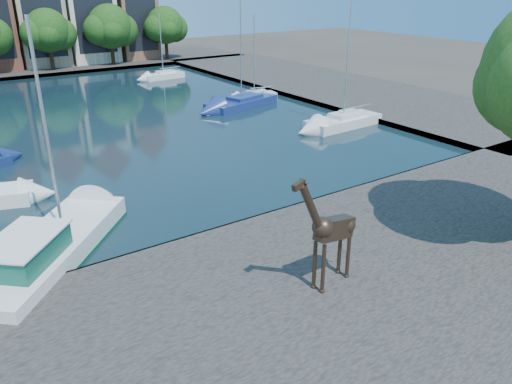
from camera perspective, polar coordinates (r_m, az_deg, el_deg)
ground at (r=25.04m, az=1.52°, el=-3.26°), size 160.00×160.00×0.00m
water_basin at (r=45.54m, az=-16.57°, el=8.04°), size 38.00×50.00×0.08m
near_quay at (r=20.40m, az=13.26°, el=-9.75°), size 50.00×14.00×0.50m
far_quay at (r=76.10m, az=-24.60°, el=12.83°), size 60.00×16.00×0.50m
right_quay at (r=57.91m, az=7.91°, el=12.03°), size 14.00×52.00×0.50m
townhouse_east_inner at (r=75.77m, az=-24.03°, el=18.65°), size 5.94×9.18×15.79m
townhouse_east_mid at (r=77.32m, az=-19.13°, el=19.65°), size 6.43×9.18×16.65m
townhouse_east_end at (r=79.43m, az=-14.30°, el=19.50°), size 5.44×9.18×14.43m
far_tree_mid_east at (r=70.59m, az=-22.64°, el=16.52°), size 7.02×5.40×7.52m
far_tree_east at (r=72.74m, az=-16.28°, el=17.55°), size 7.54×5.80×7.84m
far_tree_far_east at (r=75.69m, az=-10.28°, el=18.13°), size 6.76×5.20×7.36m
giraffe_statue at (r=18.19m, az=8.48°, el=-4.29°), size 3.29×0.88×4.71m
motorsailer at (r=22.61m, az=-22.87°, el=-5.92°), size 8.52×9.02×9.84m
sailboat_right_a at (r=41.56m, az=9.96°, el=8.19°), size 6.86×2.70×12.18m
sailboat_right_b at (r=47.91m, az=-1.67°, el=10.36°), size 7.91×4.41×10.50m
sailboat_right_c at (r=50.80m, az=-0.20°, el=11.07°), size 4.61×2.24×8.05m
sailboat_right_d at (r=63.11m, az=-10.54°, el=13.07°), size 5.14×2.20×7.51m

